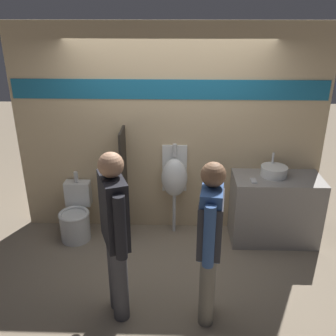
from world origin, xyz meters
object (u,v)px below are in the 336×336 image
Objects in this scene: sink_basin at (274,171)px; person_in_vest at (210,234)px; cell_phone at (254,181)px; person_with_lanyard at (115,231)px; toilet at (76,218)px; urinal_near_counter at (174,177)px.

sink_basin is 0.20× the size of person_in_vest.
person_with_lanyard is (-1.49, -1.24, 0.05)m from cell_phone.
toilet is 2.24m from person_in_vest.
cell_phone is at bearing -2.15° from toilet.
person_with_lanyard reaches higher than person_in_vest.
urinal_near_counter reaches higher than toilet.
person_in_vest is at bearing -77.49° from urinal_near_counter.
toilet is at bearing 57.80° from person_in_vest.
person_in_vest is at bearing -39.90° from toilet.
toilet is (-1.29, -0.18, -0.52)m from urinal_near_counter.
toilet is 0.52× the size of person_in_vest.
person_in_vest reaches higher than sink_basin.
person_with_lanyard reaches higher than sink_basin.
sink_basin is 2.26m from person_with_lanyard.
urinal_near_counter reaches higher than sink_basin.
urinal_near_counter is (-1.24, 0.10, -0.15)m from sink_basin.
cell_phone is at bearing -148.74° from sink_basin.
urinal_near_counter is at bearing 175.44° from sink_basin.
person_in_vest is at bearing -121.76° from sink_basin.
person_with_lanyard is (-0.87, 0.04, -0.01)m from person_in_vest.
cell_phone is 0.16× the size of toilet.
person_with_lanyard is (-1.77, -1.41, -0.00)m from sink_basin.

